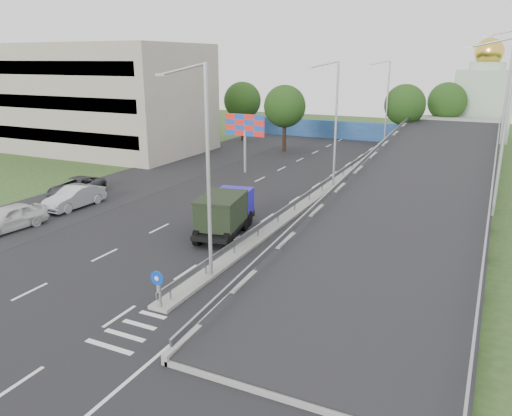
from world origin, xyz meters
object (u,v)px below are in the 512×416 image
Objects in this scene: parked_car_c at (76,187)px; sign_bollard at (158,289)px; lamp_post_near at (204,162)px; billboard at (245,128)px; parked_car_b at (74,197)px; parked_car_a at (9,218)px; church at (483,99)px; lamp_post_mid at (334,118)px; lamp_post_far at (386,100)px; dump_truck at (225,211)px.

sign_bollard is at bearing -40.54° from parked_car_c.
billboard is (-9.11, 22.00, -1.62)m from lamp_post_near.
sign_bollard is 0.35× the size of parked_car_b.
sign_bollard reaches higher than parked_car_a.
billboard is at bearing -120.70° from church.
lamp_post_mid is 21.29m from parked_car_c.
church is (9.89, 54.00, -0.50)m from lamp_post_near.
lamp_post_mid is 20.00m from lamp_post_far.
parked_car_c is at bearing 159.10° from dump_truck.
billboard is (-9.11, -18.00, -1.62)m from lamp_post_far.
parked_car_b is (-12.62, 0.20, -0.66)m from dump_truck.
billboard reaches higher than parked_car_b.
lamp_post_far is 37.28m from parked_car_b.
parked_car_b is at bearing 145.91° from sign_bollard.
sign_bollard is at bearing -10.34° from parked_car_a.
parked_car_c is (-2.39, 8.06, -0.10)m from parked_car_a.
parked_car_a is at bearing -115.01° from church.
lamp_post_near is at bearing -100.38° from church.
dump_truck is 13.71m from parked_car_a.
church reaches higher than parked_car_b.
lamp_post_mid is at bearing 28.51° from parked_car_c.
dump_truck is at bearing 0.74° from parked_car_b.
lamp_post_near is 20.10m from parked_car_c.
lamp_post_mid reaches higher than parked_car_c.
lamp_post_far is 42.33m from parked_car_a.
dump_truck is (-2.34, 6.03, -4.36)m from lamp_post_near.
sign_bollard is 27.53m from billboard.
parked_car_b is (0.00, 5.51, -0.02)m from parked_car_a.
lamp_post_near is at bearing 88.36° from sign_bollard.
church is at bearing 65.17° from dump_truck.
billboard is at bearing 167.62° from lamp_post_mid.
lamp_post_mid is at bearing 58.85° from parked_car_a.
lamp_post_near reaches higher than dump_truck.
lamp_post_near is 20.00m from lamp_post_mid.
lamp_post_far is 17.15m from church.
billboard is 1.15× the size of parked_car_b.
sign_bollard is 21.36m from parked_car_c.
parked_car_c is (-17.25, 12.60, -0.32)m from sign_bollard.
church is at bearing 71.65° from parked_car_a.
lamp_post_mid is at bearing 89.74° from sign_bollard.
church reaches higher than dump_truck.
billboard is 15.97m from parked_car_c.
dump_truck is at bearing -104.30° from church.
parked_car_b is (-24.85, -47.78, -4.52)m from church.
church is 58.97m from parked_car_a.
billboard is at bearing 71.29° from parked_car_b.
church is at bearing 59.30° from billboard.
church is (10.00, 57.83, 4.28)m from sign_bollard.
lamp_post_far is 34.33m from dump_truck.
lamp_post_far is at bearing 90.00° from lamp_post_mid.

